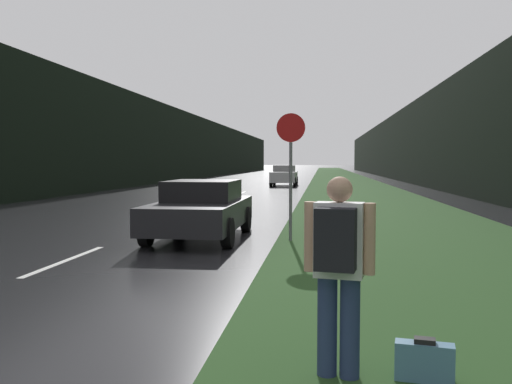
# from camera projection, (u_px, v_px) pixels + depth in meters

# --- Properties ---
(grass_verge) EXTENTS (6.00, 240.00, 0.02)m
(grass_verge) POSITION_uv_depth(u_px,v_px,m) (349.00, 185.00, 40.14)
(grass_verge) COLOR #26471E
(grass_verge) RESTS_ON ground_plane
(lane_stripe_b) EXTENTS (0.12, 3.00, 0.01)m
(lane_stripe_b) POSITION_uv_depth(u_px,v_px,m) (66.00, 260.00, 9.57)
(lane_stripe_b) COLOR silver
(lane_stripe_b) RESTS_ON ground_plane
(lane_stripe_c) EXTENTS (0.12, 3.00, 0.01)m
(lane_stripe_c) POSITION_uv_depth(u_px,v_px,m) (174.00, 219.00, 16.51)
(lane_stripe_c) COLOR silver
(lane_stripe_c) RESTS_ON ground_plane
(lane_stripe_d) EXTENTS (0.12, 3.00, 0.01)m
(lane_stripe_d) POSITION_uv_depth(u_px,v_px,m) (218.00, 202.00, 23.45)
(lane_stripe_d) COLOR silver
(lane_stripe_d) RESTS_ON ground_plane
(lane_stripe_e) EXTENTS (0.12, 3.00, 0.01)m
(lane_stripe_e) POSITION_uv_depth(u_px,v_px,m) (242.00, 193.00, 30.39)
(lane_stripe_e) COLOR silver
(lane_stripe_e) RESTS_ON ground_plane
(treeline_far_side) EXTENTS (2.00, 140.00, 6.58)m
(treeline_far_side) POSITION_uv_depth(u_px,v_px,m) (175.00, 146.00, 51.81)
(treeline_far_side) COLOR black
(treeline_far_side) RESTS_ON ground_plane
(treeline_near_side) EXTENTS (2.00, 140.00, 6.47)m
(treeline_near_side) POSITION_uv_depth(u_px,v_px,m) (411.00, 145.00, 49.15)
(treeline_near_side) COLOR black
(treeline_near_side) RESTS_ON ground_plane
(stop_sign) EXTENTS (0.63, 0.07, 2.80)m
(stop_sign) POSITION_uv_depth(u_px,v_px,m) (291.00, 165.00, 11.82)
(stop_sign) COLOR slate
(stop_sign) RESTS_ON ground_plane
(hitchhiker_with_backpack) EXTENTS (0.56, 0.45, 1.63)m
(hitchhiker_with_backpack) POSITION_uv_depth(u_px,v_px,m) (338.00, 264.00, 4.27)
(hitchhiker_with_backpack) COLOR navy
(hitchhiker_with_backpack) RESTS_ON ground_plane
(suitcase) EXTENTS (0.47, 0.22, 0.36)m
(suitcase) POSITION_uv_depth(u_px,v_px,m) (424.00, 363.00, 4.26)
(suitcase) COLOR teal
(suitcase) RESTS_ON ground_plane
(car_passing_near) EXTENTS (1.90, 4.26, 1.32)m
(car_passing_near) POSITION_uv_depth(u_px,v_px,m) (201.00, 209.00, 12.36)
(car_passing_near) COLOR black
(car_passing_near) RESTS_ON ground_plane
(car_passing_far) EXTENTS (1.86, 4.39, 1.50)m
(car_passing_far) POSITION_uv_depth(u_px,v_px,m) (284.00, 175.00, 39.30)
(car_passing_far) COLOR #BCBCBC
(car_passing_far) RESTS_ON ground_plane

